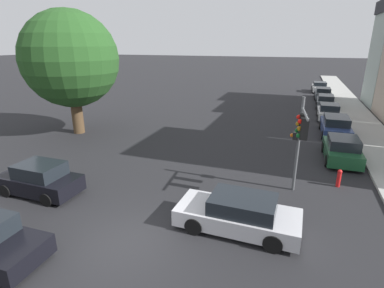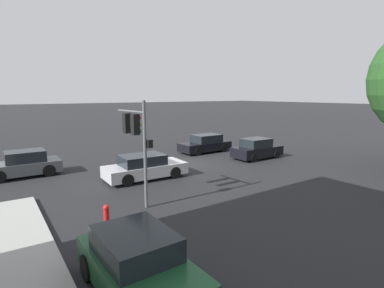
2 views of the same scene
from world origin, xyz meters
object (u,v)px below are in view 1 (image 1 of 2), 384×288
street_tree (70,59)px  crossing_car_3 (40,180)px  parked_car_2 (329,112)px  parked_car_5 (319,87)px  parked_car_4 (323,94)px  parked_car_1 (335,126)px  traffic_signal (301,132)px  fire_hydrant (339,178)px  crossing_car_0 (239,214)px  parked_car_0 (342,150)px  parked_car_3 (325,101)px

street_tree → crossing_car_3: 11.43m
parked_car_2 → parked_car_5: (-0.06, 17.02, 0.01)m
parked_car_2 → parked_car_4: 11.27m
street_tree → parked_car_1: bearing=17.5°
traffic_signal → fire_hydrant: bearing=-143.0°
parked_car_2 → traffic_signal: bearing=171.8°
parked_car_2 → parked_car_4: (0.10, 11.27, -0.00)m
parked_car_5 → crossing_car_0: bearing=171.8°
parked_car_0 → parked_car_4: size_ratio=0.91×
traffic_signal → parked_car_0: 6.75m
street_tree → traffic_signal: bearing=-18.0°
crossing_car_3 → parked_car_5: 39.96m
traffic_signal → parked_car_3: 22.79m
crossing_car_0 → parked_car_1: 15.50m
street_tree → parked_car_5: size_ratio=2.31×
crossing_car_0 → fire_hydrant: 6.60m
parked_car_4 → parked_car_5: size_ratio=1.11×
crossing_car_0 → parked_car_0: bearing=-115.1°
parked_car_3 → parked_car_4: parked_car_4 is taller
parked_car_0 → parked_car_3: 16.78m
parked_car_3 → crossing_car_3: bearing=153.4°
parked_car_1 → parked_car_5: parked_car_1 is taller
traffic_signal → parked_car_1: traffic_signal is taller
parked_car_0 → parked_car_4: bearing=-1.5°
crossing_car_0 → parked_car_0: 10.14m
fire_hydrant → crossing_car_3: bearing=-157.9°
parked_car_0 → parked_car_3: (0.09, 16.78, -0.04)m
crossing_car_0 → parked_car_4: bearing=-97.1°
street_tree → fire_hydrant: (18.56, -3.48, -5.16)m
parked_car_1 → fire_hydrant: bearing=175.9°
street_tree → traffic_signal: (16.47, -5.35, -2.47)m
parked_car_3 → parked_car_4: 5.58m
crossing_car_3 → parked_car_4: 34.68m
parked_car_4 → fire_hydrant: (-0.63, -26.21, -0.20)m
parked_car_2 → parked_car_5: size_ratio=0.97×
parked_car_3 → parked_car_5: 11.34m
crossing_car_3 → parked_car_2: size_ratio=1.02×
parked_car_3 → parked_car_5: bearing=2.3°
street_tree → traffic_signal: street_tree is taller
parked_car_4 → fire_hydrant: size_ratio=4.81×
parked_car_0 → parked_car_3: bearing=-1.4°
parked_car_5 → street_tree: bearing=144.9°
crossing_car_0 → parked_car_5: size_ratio=1.18×
crossing_car_0 → parked_car_4: parked_car_4 is taller
street_tree → crossing_car_3: bearing=-60.4°
parked_car_1 → parked_car_2: size_ratio=1.25×
parked_car_0 → fire_hydrant: 3.89m
fire_hydrant → crossing_car_0: bearing=-127.5°
crossing_car_3 → parked_car_3: 29.65m
crossing_car_3 → parked_car_5: size_ratio=0.99×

